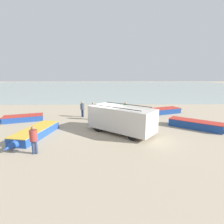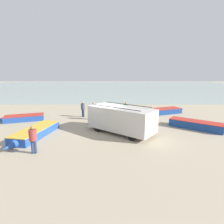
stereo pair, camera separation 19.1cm
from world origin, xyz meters
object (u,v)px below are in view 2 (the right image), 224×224
(parked_van, at_px, (121,119))
(fisherman_3, at_px, (93,109))
(fishing_rowboat_3, at_px, (165,111))
(fishing_rowboat_2, at_px, (34,133))
(fisherman_0, at_px, (83,108))
(fishing_rowboat_0, at_px, (115,109))
(fishing_rowboat_4, at_px, (198,125))
(fisherman_1, at_px, (33,137))
(fishing_rowboat_1, at_px, (23,118))
(fisherman_2, at_px, (126,109))

(parked_van, xyz_separation_m, fisherman_3, (-2.56, 4.10, -0.08))
(fishing_rowboat_3, bearing_deg, parked_van, -150.47)
(fishing_rowboat_2, bearing_deg, fisherman_0, 167.89)
(fishing_rowboat_0, distance_m, fisherman_0, 4.39)
(parked_van, relative_size, fishing_rowboat_4, 1.17)
(fishing_rowboat_3, bearing_deg, fishing_rowboat_4, -102.37)
(fishing_rowboat_3, xyz_separation_m, fishing_rowboat_4, (0.97, -6.06, 0.03))
(fishing_rowboat_4, bearing_deg, fisherman_0, -165.87)
(fisherman_3, bearing_deg, fishing_rowboat_2, -141.57)
(fishing_rowboat_0, distance_m, fisherman_3, 4.36)
(fishing_rowboat_0, relative_size, fishing_rowboat_3, 1.01)
(fisherman_1, bearing_deg, fishing_rowboat_1, -161.92)
(fishing_rowboat_3, distance_m, fisherman_1, 15.28)
(fishing_rowboat_2, relative_size, fisherman_0, 3.30)
(fishing_rowboat_3, relative_size, fisherman_2, 2.81)
(fishing_rowboat_0, height_order, fishing_rowboat_4, fishing_rowboat_4)
(fishing_rowboat_0, bearing_deg, fishing_rowboat_1, 36.51)
(fisherman_2, bearing_deg, fishing_rowboat_4, -41.83)
(fishing_rowboat_2, xyz_separation_m, fisherman_2, (7.15, 5.36, 0.74))
(parked_van, relative_size, fisherman_1, 3.27)
(fishing_rowboat_4, bearing_deg, parked_van, -135.54)
(fishing_rowboat_3, xyz_separation_m, fisherman_3, (-8.19, -2.85, 0.76))
(parked_van, bearing_deg, fisherman_2, -61.49)
(fisherman_1, bearing_deg, fishing_rowboat_0, 144.35)
(fishing_rowboat_0, relative_size, fishing_rowboat_4, 1.06)
(fishing_rowboat_3, relative_size, fishing_rowboat_4, 1.05)
(fisherman_1, bearing_deg, fishing_rowboat_2, -169.63)
(fishing_rowboat_3, bearing_deg, fisherman_1, -156.91)
(fisherman_2, bearing_deg, fishing_rowboat_1, 173.48)
(fishing_rowboat_4, bearing_deg, fisherman_2, -174.14)
(fisherman_3, bearing_deg, fishing_rowboat_4, -33.44)
(fishing_rowboat_0, xyz_separation_m, fishing_rowboat_1, (-9.27, -4.15, -0.06))
(fishing_rowboat_0, xyz_separation_m, fishing_rowboat_3, (5.94, -0.81, -0.03))
(parked_van, xyz_separation_m, fishing_rowboat_0, (-0.30, 7.76, -0.80))
(fishing_rowboat_2, xyz_separation_m, fisherman_1, (1.18, -2.80, 0.69))
(parked_van, bearing_deg, fisherman_1, 73.48)
(fishing_rowboat_0, height_order, fisherman_3, fisherman_3)
(fishing_rowboat_1, bearing_deg, fisherman_1, 100.70)
(fisherman_2, height_order, fisherman_3, fisherman_3)
(fishing_rowboat_0, bearing_deg, fisherman_0, 47.92)
(fishing_rowboat_0, xyz_separation_m, fisherman_0, (-3.53, -2.52, 0.66))
(parked_van, distance_m, fishing_rowboat_1, 10.27)
(fishing_rowboat_1, bearing_deg, fishing_rowboat_0, -175.66)
(fishing_rowboat_1, xyz_separation_m, fishing_rowboat_3, (15.21, 3.35, 0.02))
(fishing_rowboat_1, xyz_separation_m, fisherman_1, (4.33, -7.36, 0.71))
(fishing_rowboat_3, height_order, fishing_rowboat_4, fishing_rowboat_4)
(fishing_rowboat_4, bearing_deg, fishing_rowboat_1, -152.78)
(fisherman_1, bearing_deg, fisherman_3, 148.69)
(fisherman_0, bearing_deg, fisherman_1, 24.92)
(parked_van, bearing_deg, fishing_rowboat_1, 17.27)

